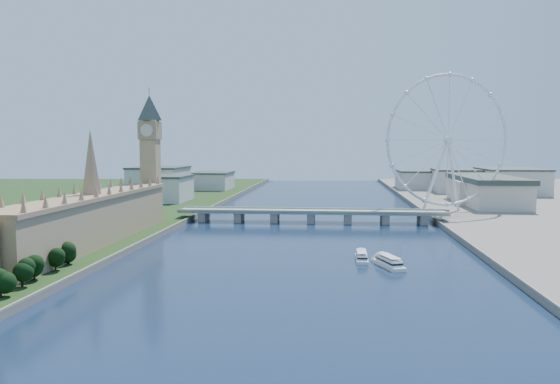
# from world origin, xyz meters

# --- Properties ---
(ground) EXTENTS (2000.00, 2000.00, 0.00)m
(ground) POSITION_xyz_m (0.00, 0.00, 0.00)
(ground) COLOR #1A274B
(ground) RESTS_ON ground
(parliament_range) EXTENTS (24.00, 200.00, 70.00)m
(parliament_range) POSITION_xyz_m (-128.00, 170.00, 18.48)
(parliament_range) COLOR tan
(parliament_range) RESTS_ON ground
(big_ben) EXTENTS (20.02, 20.02, 110.00)m
(big_ben) POSITION_xyz_m (-128.00, 278.00, 66.57)
(big_ben) COLOR tan
(big_ben) RESTS_ON ground
(westminster_bridge) EXTENTS (220.00, 22.00, 9.50)m
(westminster_bridge) POSITION_xyz_m (0.00, 300.00, 6.63)
(westminster_bridge) COLOR gray
(westminster_bridge) RESTS_ON ground
(london_eye) EXTENTS (113.60, 39.12, 124.30)m
(london_eye) POSITION_xyz_m (119.98, 355.08, 67.52)
(london_eye) COLOR silver
(london_eye) RESTS_ON ground
(county_hall) EXTENTS (54.00, 144.00, 35.00)m
(county_hall) POSITION_xyz_m (175.00, 430.00, 0.00)
(county_hall) COLOR beige
(county_hall) RESTS_ON ground
(city_skyline) EXTENTS (505.00, 280.00, 32.00)m
(city_skyline) POSITION_xyz_m (39.22, 560.08, 16.96)
(city_skyline) COLOR beige
(city_skyline) RESTS_ON ground
(tour_boat_near) EXTENTS (6.75, 26.18, 5.74)m
(tour_boat_near) POSITION_xyz_m (33.68, 150.16, 0.00)
(tour_boat_near) COLOR silver
(tour_boat_near) RESTS_ON ground
(tour_boat_far) EXTENTS (16.84, 29.88, 6.42)m
(tour_boat_far) POSITION_xyz_m (46.92, 135.64, 0.00)
(tour_boat_far) COLOR white
(tour_boat_far) RESTS_ON ground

